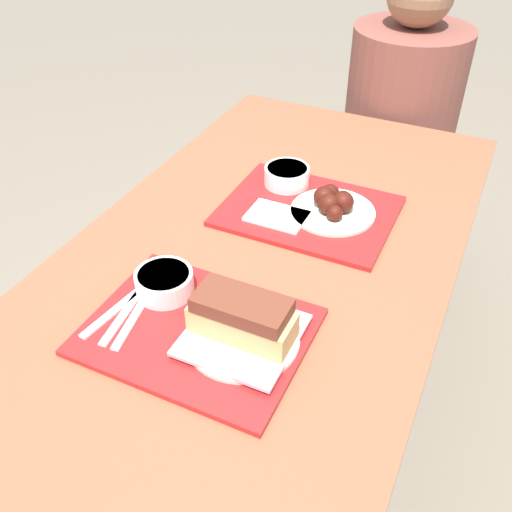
{
  "coord_description": "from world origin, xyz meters",
  "views": [
    {
      "loc": [
        0.41,
        -0.85,
        1.54
      ],
      "look_at": [
        0.02,
        -0.01,
        0.81
      ],
      "focal_mm": 40.0,
      "sensor_mm": 36.0,
      "label": 1
    }
  ],
  "objects_px": {
    "tray_far": "(308,211)",
    "person_seated_across": "(403,98)",
    "wings_plate_far": "(333,204)",
    "bowl_coleslaw_far": "(287,175)",
    "tray_near": "(197,331)",
    "bowl_coleslaw_near": "(164,281)",
    "brisket_sandwich_plate": "(242,324)"
  },
  "relations": [
    {
      "from": "tray_far",
      "to": "person_seated_across",
      "type": "bearing_deg",
      "value": 87.5
    },
    {
      "from": "tray_far",
      "to": "brisket_sandwich_plate",
      "type": "xyz_separation_m",
      "value": [
        0.05,
        -0.45,
        0.04
      ]
    },
    {
      "from": "wings_plate_far",
      "to": "brisket_sandwich_plate",
      "type": "bearing_deg",
      "value": -91.33
    },
    {
      "from": "bowl_coleslaw_far",
      "to": "wings_plate_far",
      "type": "bearing_deg",
      "value": -26.5
    },
    {
      "from": "tray_near",
      "to": "wings_plate_far",
      "type": "height_order",
      "value": "wings_plate_far"
    },
    {
      "from": "bowl_coleslaw_near",
      "to": "bowl_coleslaw_far",
      "type": "bearing_deg",
      "value": 83.23
    },
    {
      "from": "tray_near",
      "to": "person_seated_across",
      "type": "xyz_separation_m",
      "value": [
        0.08,
        1.27,
        -0.02
      ]
    },
    {
      "from": "bowl_coleslaw_far",
      "to": "tray_near",
      "type": "bearing_deg",
      "value": -84.61
    },
    {
      "from": "tray_near",
      "to": "bowl_coleslaw_far",
      "type": "xyz_separation_m",
      "value": [
        -0.05,
        0.55,
        0.03
      ]
    },
    {
      "from": "tray_near",
      "to": "tray_far",
      "type": "bearing_deg",
      "value": 84.97
    },
    {
      "from": "wings_plate_far",
      "to": "bowl_coleslaw_far",
      "type": "bearing_deg",
      "value": 153.5
    },
    {
      "from": "bowl_coleslaw_far",
      "to": "person_seated_across",
      "type": "xyz_separation_m",
      "value": [
        0.13,
        0.73,
        -0.05
      ]
    },
    {
      "from": "tray_far",
      "to": "bowl_coleslaw_near",
      "type": "xyz_separation_m",
      "value": [
        -0.15,
        -0.4,
        0.03
      ]
    },
    {
      "from": "tray_near",
      "to": "person_seated_across",
      "type": "bearing_deg",
      "value": 86.58
    },
    {
      "from": "tray_far",
      "to": "bowl_coleslaw_near",
      "type": "relative_size",
      "value": 3.5
    },
    {
      "from": "tray_near",
      "to": "tray_far",
      "type": "relative_size",
      "value": 1.0
    },
    {
      "from": "bowl_coleslaw_far",
      "to": "wings_plate_far",
      "type": "relative_size",
      "value": 0.57
    },
    {
      "from": "brisket_sandwich_plate",
      "to": "person_seated_across",
      "type": "height_order",
      "value": "person_seated_across"
    },
    {
      "from": "tray_far",
      "to": "wings_plate_far",
      "type": "xyz_separation_m",
      "value": [
        0.06,
        0.01,
        0.03
      ]
    },
    {
      "from": "wings_plate_far",
      "to": "bowl_coleslaw_near",
      "type": "bearing_deg",
      "value": -116.81
    },
    {
      "from": "bowl_coleslaw_near",
      "to": "bowl_coleslaw_far",
      "type": "xyz_separation_m",
      "value": [
        0.06,
        0.48,
        0.0
      ]
    },
    {
      "from": "wings_plate_far",
      "to": "person_seated_across",
      "type": "xyz_separation_m",
      "value": [
        -0.02,
        0.8,
        -0.05
      ]
    },
    {
      "from": "tray_near",
      "to": "brisket_sandwich_plate",
      "type": "relative_size",
      "value": 1.92
    },
    {
      "from": "tray_far",
      "to": "person_seated_across",
      "type": "distance_m",
      "value": 0.81
    },
    {
      "from": "person_seated_across",
      "to": "wings_plate_far",
      "type": "bearing_deg",
      "value": -88.44
    },
    {
      "from": "brisket_sandwich_plate",
      "to": "bowl_coleslaw_far",
      "type": "xyz_separation_m",
      "value": [
        -0.14,
        0.54,
        -0.01
      ]
    },
    {
      "from": "bowl_coleslaw_far",
      "to": "bowl_coleslaw_near",
      "type": "bearing_deg",
      "value": -96.77
    },
    {
      "from": "bowl_coleslaw_near",
      "to": "brisket_sandwich_plate",
      "type": "xyz_separation_m",
      "value": [
        0.2,
        -0.05,
        0.01
      ]
    },
    {
      "from": "bowl_coleslaw_near",
      "to": "brisket_sandwich_plate",
      "type": "height_order",
      "value": "brisket_sandwich_plate"
    },
    {
      "from": "tray_far",
      "to": "brisket_sandwich_plate",
      "type": "height_order",
      "value": "brisket_sandwich_plate"
    },
    {
      "from": "bowl_coleslaw_far",
      "to": "person_seated_across",
      "type": "distance_m",
      "value": 0.74
    },
    {
      "from": "tray_near",
      "to": "tray_far",
      "type": "distance_m",
      "value": 0.46
    }
  ]
}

